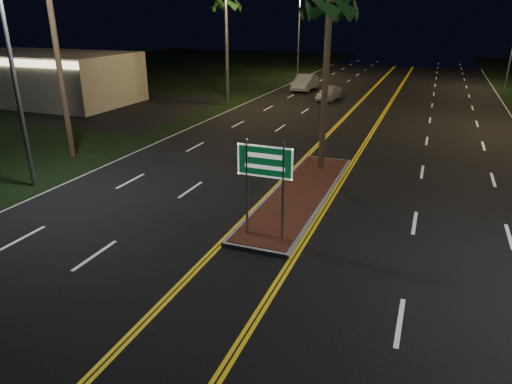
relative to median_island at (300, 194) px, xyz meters
The scene contains 13 objects.
ground 7.00m from the median_island, 90.00° to the right, with size 120.00×120.00×0.00m, color black.
grass_left 34.99m from the median_island, 149.04° to the left, with size 40.00×110.00×0.01m, color black.
median_island is the anchor object (origin of this frame).
highway_sign 4.80m from the median_island, 90.00° to the right, with size 1.80×0.08×3.20m.
commercial_building 29.13m from the median_island, 153.45° to the left, with size 15.00×8.12×4.00m.
streetlight_left_near 12.36m from the median_island, 164.22° to the right, with size 1.91×0.44×9.00m.
streetlight_left_mid 20.80m from the median_island, 121.98° to the left, with size 1.91×0.44×9.00m.
streetlight_left_far 38.89m from the median_island, 106.00° to the left, with size 1.91×0.44×9.00m.
streetlight_right_far 37.00m from the median_island, 73.13° to the left, with size 1.91×0.44×9.00m.
palm_median 8.00m from the median_island, 90.00° to the left, with size 2.40×2.40×8.30m.
palm_left_far 25.76m from the median_island, 121.36° to the left, with size 2.40×2.40×8.80m.
car_near 22.91m from the median_island, 99.93° to the left, with size 1.87×4.36×1.45m, color silver.
car_far 27.91m from the median_island, 105.14° to the left, with size 2.21×5.16×1.72m, color silver.
Camera 1 is at (4.56, -9.69, 6.88)m, focal length 32.00 mm.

